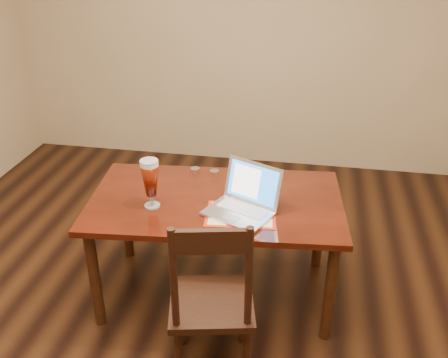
# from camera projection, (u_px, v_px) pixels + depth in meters

# --- Properties ---
(ground) EXTENTS (5.00, 5.00, 0.00)m
(ground) POSITION_uv_depth(u_px,v_px,m) (184.00, 336.00, 2.98)
(ground) COLOR black
(ground) RESTS_ON ground
(room_shell) EXTENTS (4.51, 5.01, 2.71)m
(room_shell) POSITION_uv_depth(u_px,v_px,m) (169.00, 36.00, 2.16)
(room_shell) COLOR tan
(room_shell) RESTS_ON ground
(dining_table) EXTENTS (1.59, 0.99, 1.01)m
(dining_table) POSITION_uv_depth(u_px,v_px,m) (215.00, 210.00, 3.03)
(dining_table) COLOR #4B140A
(dining_table) RESTS_ON ground
(dining_chair) EXTENTS (0.51, 0.49, 1.01)m
(dining_chair) POSITION_uv_depth(u_px,v_px,m) (212.00, 303.00, 2.54)
(dining_chair) COLOR black
(dining_chair) RESTS_ON ground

